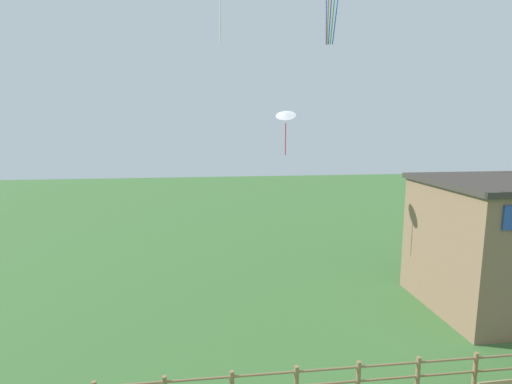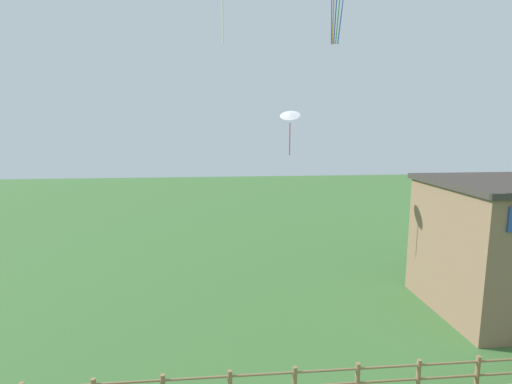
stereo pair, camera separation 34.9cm
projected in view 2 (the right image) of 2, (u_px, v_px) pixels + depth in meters
The scene contains 1 object.
kite_white_delta at pixel (290, 116), 19.64m from camera, with size 1.24×1.18×2.26m.
Camera 2 is at (-1.21, -4.02, 8.11)m, focal length 28.00 mm.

